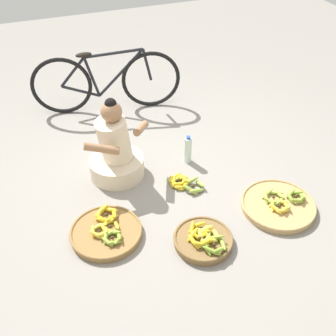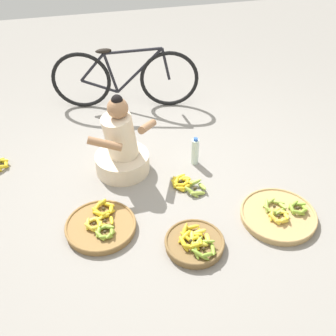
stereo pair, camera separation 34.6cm
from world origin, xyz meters
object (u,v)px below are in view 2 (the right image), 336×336
banana_basket_mid_left (195,243)px  loose_bananas_front_left (186,184)px  vendor_woman_front (121,148)px  water_bottle (195,151)px  banana_basket_front_right (101,225)px  banana_basket_front_center (279,215)px  bicycle_leaning (125,79)px

banana_basket_mid_left → loose_bananas_front_left: banana_basket_mid_left is taller
vendor_woman_front → loose_bananas_front_left: vendor_woman_front is taller
banana_basket_mid_left → water_bottle: 1.08m
banana_basket_front_right → banana_basket_mid_left: (0.70, -0.37, 0.01)m
banana_basket_front_center → loose_bananas_front_left: banana_basket_front_center is taller
bicycle_leaning → banana_basket_front_center: bicycle_leaning is taller
bicycle_leaning → banana_basket_front_center: 2.39m
banana_basket_front_center → water_bottle: size_ratio=2.17×
vendor_woman_front → banana_basket_mid_left: (0.40, -1.09, -0.22)m
bicycle_leaning → loose_bananas_front_left: bearing=-79.6°
banana_basket_mid_left → loose_bananas_front_left: (0.12, 0.71, -0.02)m
banana_basket_front_right → vendor_woman_front: bearing=67.8°
loose_bananas_front_left → water_bottle: water_bottle is taller
banana_basket_front_right → loose_bananas_front_left: size_ratio=1.68×
banana_basket_front_right → banana_basket_front_center: bearing=-9.0°
bicycle_leaning → banana_basket_mid_left: bearing=-85.8°
banana_basket_mid_left → water_bottle: water_bottle is taller
loose_bananas_front_left → banana_basket_front_center: bearing=-41.2°
banana_basket_front_right → water_bottle: 1.21m
water_bottle → banana_basket_mid_left: bearing=-106.5°
vendor_woman_front → loose_bananas_front_left: (0.53, -0.38, -0.23)m
banana_basket_front_center → banana_basket_front_right: bearing=171.0°
banana_basket_front_right → banana_basket_mid_left: 0.79m
vendor_woman_front → banana_basket_front_center: bearing=-39.0°
banana_basket_front_center → water_bottle: 1.03m
banana_basket_front_right → water_bottle: size_ratio=1.98×
vendor_woman_front → bicycle_leaning: bearing=79.1°
vendor_woman_front → banana_basket_front_center: size_ratio=1.27×
vendor_woman_front → water_bottle: vendor_woman_front is taller
vendor_woman_front → banana_basket_front_right: (-0.30, -0.73, -0.23)m
banana_basket_mid_left → water_bottle: bearing=73.5°
vendor_woman_front → loose_bananas_front_left: 0.69m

